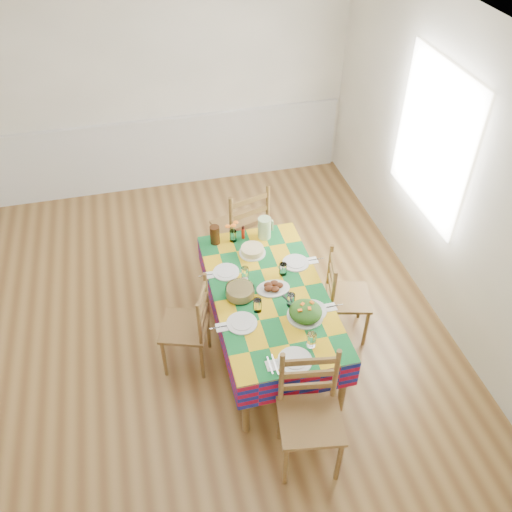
{
  "coord_description": "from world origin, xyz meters",
  "views": [
    {
      "loc": [
        -0.31,
        -3.48,
        3.86
      ],
      "look_at": [
        0.49,
        -0.23,
        0.96
      ],
      "focal_mm": 38.0,
      "sensor_mm": 36.0,
      "label": 1
    }
  ],
  "objects_px": {
    "dining_table": "(269,298)",
    "chair_right": "(344,297)",
    "chair_near": "(310,415)",
    "chair_left": "(189,327)",
    "meat_platter": "(273,287)",
    "chair_far": "(242,229)",
    "green_pitcher": "(264,228)",
    "tea_pitcher": "(215,235)"
  },
  "relations": [
    {
      "from": "dining_table",
      "to": "chair_right",
      "type": "distance_m",
      "value": 0.71
    },
    {
      "from": "chair_near",
      "to": "chair_left",
      "type": "distance_m",
      "value": 1.28
    },
    {
      "from": "meat_platter",
      "to": "chair_near",
      "type": "height_order",
      "value": "chair_near"
    },
    {
      "from": "chair_near",
      "to": "chair_right",
      "type": "relative_size",
      "value": 1.13
    },
    {
      "from": "meat_platter",
      "to": "chair_left",
      "type": "xyz_separation_m",
      "value": [
        -0.73,
        -0.04,
        -0.25
      ]
    },
    {
      "from": "dining_table",
      "to": "meat_platter",
      "type": "bearing_deg",
      "value": 31.6
    },
    {
      "from": "chair_far",
      "to": "chair_left",
      "type": "height_order",
      "value": "chair_far"
    },
    {
      "from": "chair_right",
      "to": "chair_far",
      "type": "bearing_deg",
      "value": 46.86
    },
    {
      "from": "green_pitcher",
      "to": "chair_left",
      "type": "height_order",
      "value": "chair_left"
    },
    {
      "from": "dining_table",
      "to": "tea_pitcher",
      "type": "bearing_deg",
      "value": 112.99
    },
    {
      "from": "meat_platter",
      "to": "green_pitcher",
      "type": "distance_m",
      "value": 0.71
    },
    {
      "from": "green_pitcher",
      "to": "meat_platter",
      "type": "bearing_deg",
      "value": -98.71
    },
    {
      "from": "tea_pitcher",
      "to": "chair_far",
      "type": "height_order",
      "value": "chair_far"
    },
    {
      "from": "green_pitcher",
      "to": "tea_pitcher",
      "type": "height_order",
      "value": "green_pitcher"
    },
    {
      "from": "chair_right",
      "to": "dining_table",
      "type": "bearing_deg",
      "value": 105.52
    },
    {
      "from": "chair_far",
      "to": "chair_left",
      "type": "xyz_separation_m",
      "value": [
        -0.71,
        -1.1,
        -0.08
      ]
    },
    {
      "from": "chair_far",
      "to": "chair_right",
      "type": "distance_m",
      "value": 1.28
    },
    {
      "from": "meat_platter",
      "to": "chair_right",
      "type": "xyz_separation_m",
      "value": [
        0.65,
        -0.01,
        -0.26
      ]
    },
    {
      "from": "chair_near",
      "to": "green_pitcher",
      "type": "bearing_deg",
      "value": 94.87
    },
    {
      "from": "chair_far",
      "to": "dining_table",
      "type": "bearing_deg",
      "value": 72.57
    },
    {
      "from": "chair_right",
      "to": "chair_near",
      "type": "bearing_deg",
      "value": 162.71
    },
    {
      "from": "meat_platter",
      "to": "green_pitcher",
      "type": "height_order",
      "value": "green_pitcher"
    },
    {
      "from": "tea_pitcher",
      "to": "chair_left",
      "type": "bearing_deg",
      "value": -116.25
    },
    {
      "from": "meat_platter",
      "to": "chair_far",
      "type": "xyz_separation_m",
      "value": [
        -0.02,
        1.06,
        -0.18
      ]
    },
    {
      "from": "tea_pitcher",
      "to": "chair_far",
      "type": "relative_size",
      "value": 0.17
    },
    {
      "from": "chair_left",
      "to": "chair_right",
      "type": "distance_m",
      "value": 1.39
    },
    {
      "from": "meat_platter",
      "to": "green_pitcher",
      "type": "bearing_deg",
      "value": 81.29
    },
    {
      "from": "tea_pitcher",
      "to": "dining_table",
      "type": "bearing_deg",
      "value": -67.01
    },
    {
      "from": "chair_right",
      "to": "meat_platter",
      "type": "bearing_deg",
      "value": 103.52
    },
    {
      "from": "chair_left",
      "to": "dining_table",
      "type": "bearing_deg",
      "value": 110.33
    },
    {
      "from": "chair_near",
      "to": "chair_left",
      "type": "bearing_deg",
      "value": 132.31
    },
    {
      "from": "chair_near",
      "to": "chair_far",
      "type": "height_order",
      "value": "chair_far"
    },
    {
      "from": "chair_far",
      "to": "chair_right",
      "type": "relative_size",
      "value": 1.18
    },
    {
      "from": "dining_table",
      "to": "chair_left",
      "type": "distance_m",
      "value": 0.71
    },
    {
      "from": "chair_left",
      "to": "chair_near",
      "type": "bearing_deg",
      "value": 52.29
    },
    {
      "from": "dining_table",
      "to": "meat_platter",
      "type": "relative_size",
      "value": 6.12
    },
    {
      "from": "chair_near",
      "to": "dining_table",
      "type": "bearing_deg",
      "value": 99.61
    },
    {
      "from": "tea_pitcher",
      "to": "chair_left",
      "type": "relative_size",
      "value": 0.2
    },
    {
      "from": "meat_platter",
      "to": "chair_near",
      "type": "distance_m",
      "value": 1.13
    },
    {
      "from": "dining_table",
      "to": "chair_near",
      "type": "xyz_separation_m",
      "value": [
        0.01,
        -1.09,
        -0.11
      ]
    },
    {
      "from": "dining_table",
      "to": "chair_far",
      "type": "height_order",
      "value": "chair_far"
    },
    {
      "from": "chair_far",
      "to": "chair_left",
      "type": "bearing_deg",
      "value": 40.61
    }
  ]
}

